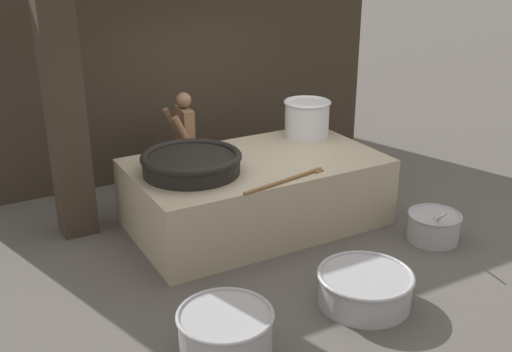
% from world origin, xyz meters
% --- Properties ---
extents(ground_plane, '(60.00, 60.00, 0.00)m').
position_xyz_m(ground_plane, '(0.00, 0.00, 0.00)').
color(ground_plane, '#56514C').
extents(back_wall, '(6.54, 0.24, 3.65)m').
position_xyz_m(back_wall, '(0.00, 2.29, 1.83)').
color(back_wall, '#382D23').
rests_on(back_wall, ground_plane).
extents(support_pillar, '(0.41, 0.41, 3.65)m').
position_xyz_m(support_pillar, '(-2.03, 0.90, 1.83)').
color(support_pillar, '#382D23').
rests_on(support_pillar, ground_plane).
extents(hearth_platform, '(3.07, 1.79, 0.86)m').
position_xyz_m(hearth_platform, '(0.00, 0.00, 0.43)').
color(hearth_platform, tan).
rests_on(hearth_platform, ground_plane).
extents(giant_wok_near, '(1.17, 1.17, 0.24)m').
position_xyz_m(giant_wok_near, '(-0.87, -0.02, 0.99)').
color(giant_wok_near, black).
rests_on(giant_wok_near, hearth_platform).
extents(stock_pot, '(0.64, 0.64, 0.50)m').
position_xyz_m(stock_pot, '(1.08, 0.50, 1.12)').
color(stock_pot, silver).
rests_on(stock_pot, hearth_platform).
extents(stirring_paddle, '(1.16, 0.29, 0.04)m').
position_xyz_m(stirring_paddle, '(-0.03, -0.78, 0.88)').
color(stirring_paddle, brown).
rests_on(stirring_paddle, hearth_platform).
extents(cook, '(0.37, 0.56, 1.50)m').
position_xyz_m(cook, '(-0.43, 1.23, 0.81)').
color(cook, brown).
rests_on(cook, ground_plane).
extents(prep_bowl_vegetables, '(0.64, 0.75, 0.60)m').
position_xyz_m(prep_bowl_vegetables, '(1.63, -1.45, 0.19)').
color(prep_bowl_vegetables, '#9E9EA3').
rests_on(prep_bowl_vegetables, ground_plane).
extents(prep_bowl_meat, '(0.85, 0.85, 0.43)m').
position_xyz_m(prep_bowl_meat, '(-1.52, -2.16, 0.24)').
color(prep_bowl_meat, '#9E9EA3').
rests_on(prep_bowl_meat, ground_plane).
extents(prep_bowl_extra, '(0.96, 0.96, 0.34)m').
position_xyz_m(prep_bowl_extra, '(0.04, -2.12, 0.19)').
color(prep_bowl_extra, '#9E9EA3').
rests_on(prep_bowl_extra, ground_plane).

